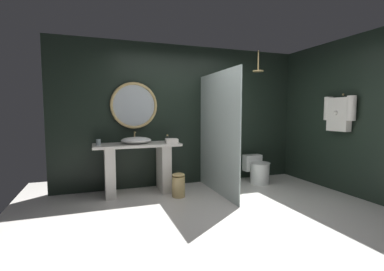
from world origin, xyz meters
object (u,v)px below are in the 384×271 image
(hanging_bathrobe, at_px, (339,112))
(folded_hand_towel, at_px, (172,141))
(tumbler_cup, at_px, (98,142))
(vessel_sink, at_px, (136,140))
(rain_shower_head, at_px, (258,69))
(round_wall_mirror, at_px, (134,105))
(toilet, at_px, (258,170))
(waste_bin, at_px, (179,185))
(soap_dispenser, at_px, (167,139))

(hanging_bathrobe, height_order, folded_hand_towel, hanging_bathrobe)
(tumbler_cup, height_order, folded_hand_towel, tumbler_cup)
(vessel_sink, distance_m, rain_shower_head, 2.58)
(round_wall_mirror, height_order, toilet, round_wall_mirror)
(toilet, xyz_separation_m, waste_bin, (-1.71, -0.33, -0.05))
(hanging_bathrobe, bearing_deg, vessel_sink, 160.99)
(hanging_bathrobe, distance_m, toilet, 1.75)
(toilet, bearing_deg, hanging_bathrobe, -48.24)
(hanging_bathrobe, bearing_deg, waste_bin, 165.43)
(vessel_sink, distance_m, waste_bin, 1.02)
(toilet, relative_size, waste_bin, 1.43)
(rain_shower_head, bearing_deg, soap_dispenser, 175.35)
(vessel_sink, bearing_deg, waste_bin, -35.29)
(soap_dispenser, relative_size, round_wall_mirror, 0.17)
(tumbler_cup, xyz_separation_m, toilet, (2.91, -0.08, -0.65))
(tumbler_cup, height_order, soap_dispenser, soap_dispenser)
(folded_hand_towel, bearing_deg, rain_shower_head, 1.29)
(vessel_sink, height_order, hanging_bathrobe, hanging_bathrobe)
(rain_shower_head, distance_m, waste_bin, 2.57)
(toilet, bearing_deg, vessel_sink, 177.47)
(toilet, bearing_deg, tumbler_cup, 178.41)
(waste_bin, distance_m, folded_hand_towel, 0.73)
(tumbler_cup, bearing_deg, waste_bin, -18.67)
(tumbler_cup, bearing_deg, soap_dispenser, 0.57)
(vessel_sink, distance_m, hanging_bathrobe, 3.42)
(hanging_bathrobe, relative_size, toilet, 1.12)
(hanging_bathrobe, distance_m, folded_hand_towel, 2.84)
(tumbler_cup, distance_m, waste_bin, 1.45)
(tumbler_cup, distance_m, toilet, 2.98)
(hanging_bathrobe, bearing_deg, toilet, 131.76)
(tumbler_cup, bearing_deg, folded_hand_towel, -8.11)
(soap_dispenser, xyz_separation_m, folded_hand_towel, (0.03, -0.18, -0.02))
(vessel_sink, distance_m, toilet, 2.40)
(toilet, height_order, folded_hand_towel, folded_hand_towel)
(vessel_sink, distance_m, soap_dispenser, 0.53)
(tumbler_cup, bearing_deg, rain_shower_head, -2.57)
(vessel_sink, distance_m, round_wall_mirror, 0.65)
(vessel_sink, height_order, waste_bin, vessel_sink)
(round_wall_mirror, xyz_separation_m, waste_bin, (0.59, -0.71, -1.29))
(toilet, bearing_deg, round_wall_mirror, 170.48)
(folded_hand_towel, bearing_deg, hanging_bathrobe, -19.15)
(soap_dispenser, relative_size, rain_shower_head, 0.36)
(round_wall_mirror, distance_m, waste_bin, 1.58)
(rain_shower_head, bearing_deg, toilet, 34.03)
(tumbler_cup, height_order, round_wall_mirror, round_wall_mirror)
(soap_dispenser, distance_m, waste_bin, 0.83)
(round_wall_mirror, bearing_deg, soap_dispenser, -29.46)
(vessel_sink, bearing_deg, toilet, -2.53)
(tumbler_cup, distance_m, folded_hand_towel, 1.17)
(folded_hand_towel, bearing_deg, toilet, 2.78)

